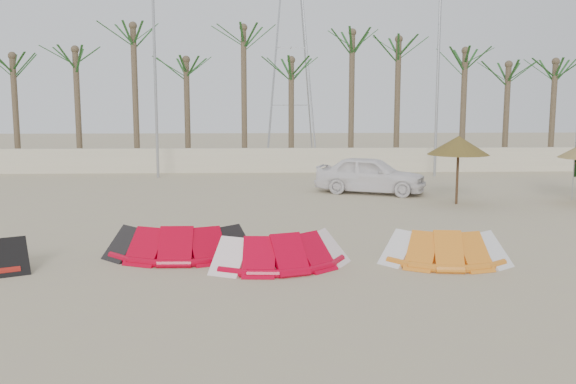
{
  "coord_description": "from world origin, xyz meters",
  "views": [
    {
      "loc": [
        -0.68,
        -12.13,
        3.99
      ],
      "look_at": [
        0.0,
        6.0,
        1.3
      ],
      "focal_mm": 40.0,
      "sensor_mm": 36.0,
      "label": 1
    }
  ],
  "objects_px": {
    "kite_red_right": "(282,247)",
    "kite_orange": "(442,245)",
    "kite_red_mid": "(181,239)",
    "car": "(371,175)",
    "parasol_left": "(458,145)"
  },
  "relations": [
    {
      "from": "kite_red_right",
      "to": "kite_orange",
      "type": "xyz_separation_m",
      "value": [
        3.92,
        0.09,
        -0.0
      ]
    },
    {
      "from": "kite_red_mid",
      "to": "kite_orange",
      "type": "xyz_separation_m",
      "value": [
        6.46,
        -0.9,
        -0.0
      ]
    },
    {
      "from": "kite_orange",
      "to": "car",
      "type": "height_order",
      "value": "car"
    },
    {
      "from": "kite_orange",
      "to": "car",
      "type": "distance_m",
      "value": 11.37
    },
    {
      "from": "kite_red_mid",
      "to": "kite_orange",
      "type": "distance_m",
      "value": 6.52
    },
    {
      "from": "kite_orange",
      "to": "car",
      "type": "xyz_separation_m",
      "value": [
        0.12,
        11.37,
        0.36
      ]
    },
    {
      "from": "car",
      "to": "kite_orange",
      "type": "bearing_deg",
      "value": -159.08
    },
    {
      "from": "kite_red_mid",
      "to": "kite_red_right",
      "type": "distance_m",
      "value": 2.73
    },
    {
      "from": "kite_red_mid",
      "to": "car",
      "type": "height_order",
      "value": "car"
    },
    {
      "from": "parasol_left",
      "to": "kite_orange",
      "type": "bearing_deg",
      "value": -108.91
    },
    {
      "from": "kite_red_right",
      "to": "parasol_left",
      "type": "bearing_deg",
      "value": 51.49
    },
    {
      "from": "parasol_left",
      "to": "car",
      "type": "distance_m",
      "value": 4.26
    },
    {
      "from": "kite_red_mid",
      "to": "parasol_left",
      "type": "bearing_deg",
      "value": 38.99
    },
    {
      "from": "kite_red_right",
      "to": "parasol_left",
      "type": "height_order",
      "value": "parasol_left"
    },
    {
      "from": "parasol_left",
      "to": "car",
      "type": "xyz_separation_m",
      "value": [
        -2.79,
        2.88,
        -1.43
      ]
    }
  ]
}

